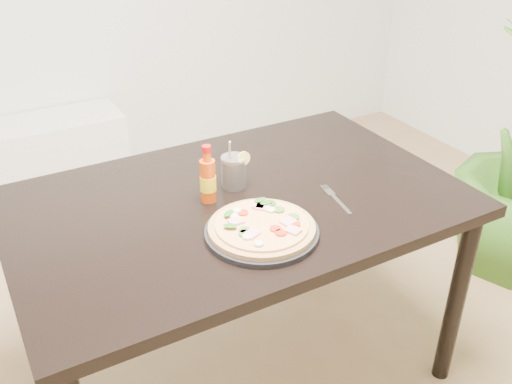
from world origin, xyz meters
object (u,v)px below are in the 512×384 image
plate (262,232)px  fork (335,198)px  cola_cup (234,172)px  hot_sauce_bottle (208,180)px  dining_table (238,220)px  pizza (262,226)px

plate → fork: size_ratio=1.72×
cola_cup → hot_sauce_bottle: bearing=-158.6°
dining_table → plate: (-0.04, -0.22, 0.09)m
pizza → fork: (0.30, 0.06, -0.02)m
dining_table → fork: size_ratio=7.44×
pizza → fork: pizza is taller
hot_sauce_bottle → cola_cup: hot_sauce_bottle is taller
fork → hot_sauce_bottle: bearing=161.4°
pizza → hot_sauce_bottle: bearing=101.7°
pizza → hot_sauce_bottle: size_ratio=1.61×
fork → pizza: bearing=-159.6°
hot_sauce_bottle → fork: size_ratio=1.00×
plate → pizza: 0.02m
pizza → cola_cup: (0.06, 0.29, 0.02)m
hot_sauce_bottle → pizza: bearing=-78.3°
dining_table → plate: size_ratio=4.32×
pizza → fork: bearing=10.8°
plate → fork: (0.30, 0.06, -0.01)m
cola_cup → dining_table: bearing=-109.6°
fork → plate: bearing=-159.5°
plate → dining_table: bearing=80.6°
pizza → fork: size_ratio=1.61×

